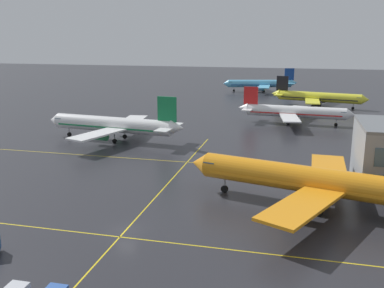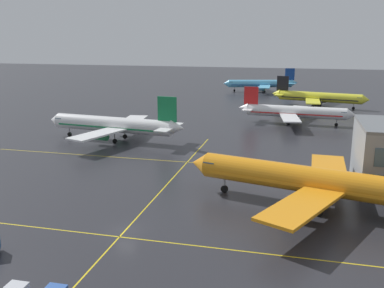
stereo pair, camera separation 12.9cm
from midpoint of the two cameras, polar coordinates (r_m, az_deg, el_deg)
ground_plane at (r=57.89m, az=-8.76°, el=-11.15°), size 600.00×600.00×0.00m
airliner_front_gate at (r=65.13m, az=15.70°, el=-4.68°), size 38.81×33.01×12.19m
airliner_second_row at (r=105.09m, az=-10.25°, el=2.50°), size 36.21×31.05×11.25m
airliner_third_row at (r=126.88m, az=13.22°, el=4.15°), size 32.69×28.13×10.16m
airliner_far_left_stand at (r=159.18m, az=16.19°, el=5.95°), size 33.37×28.33×10.43m
airliner_far_right_stand at (r=199.05m, az=8.99°, el=7.85°), size 33.13×28.18×10.40m
taxiway_markings at (r=70.90m, az=-4.13°, el=-6.19°), size 119.85×74.95×0.01m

